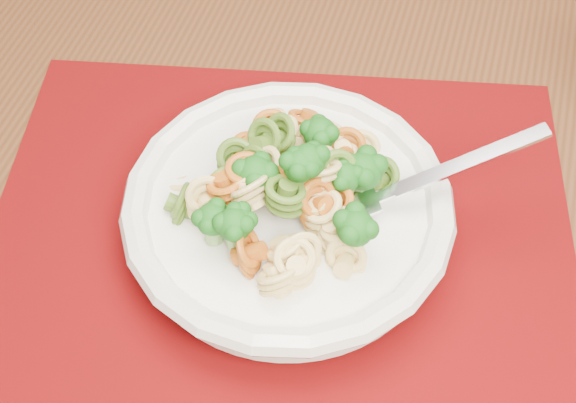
# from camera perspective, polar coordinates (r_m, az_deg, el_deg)

# --- Properties ---
(dining_table) EXTENTS (1.50, 1.04, 0.74)m
(dining_table) POSITION_cam_1_polar(r_m,az_deg,el_deg) (0.71, 0.58, -2.14)
(dining_table) COLOR #4E2C16
(dining_table) RESTS_ON ground
(placemat) EXTENTS (0.47, 0.38, 0.00)m
(placemat) POSITION_cam_1_polar(r_m,az_deg,el_deg) (0.59, -0.57, -2.24)
(placemat) COLOR #560503
(placemat) RESTS_ON dining_table
(pasta_bowl) EXTENTS (0.24, 0.24, 0.05)m
(pasta_bowl) POSITION_cam_1_polar(r_m,az_deg,el_deg) (0.57, -0.00, -0.72)
(pasta_bowl) COLOR silver
(pasta_bowl) RESTS_ON placemat
(pasta_broccoli_heap) EXTENTS (0.20, 0.20, 0.06)m
(pasta_broccoli_heap) POSITION_cam_1_polar(r_m,az_deg,el_deg) (0.55, -0.00, 0.37)
(pasta_broccoli_heap) COLOR #E5C071
(pasta_broccoli_heap) RESTS_ON pasta_bowl
(fork) EXTENTS (0.18, 0.10, 0.08)m
(fork) POSITION_cam_1_polar(r_m,az_deg,el_deg) (0.55, 5.16, -0.25)
(fork) COLOR silver
(fork) RESTS_ON pasta_bowl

